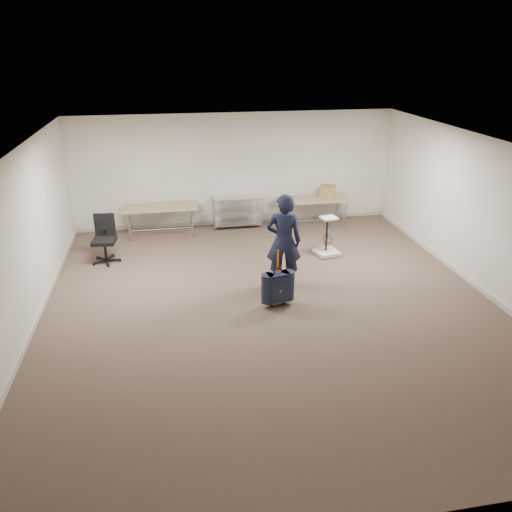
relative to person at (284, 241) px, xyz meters
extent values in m
plane|color=#48372B|center=(-0.38, -0.75, -0.91)|extent=(9.00, 9.00, 0.00)
plane|color=beige|center=(-0.38, 3.75, 0.49)|extent=(8.00, 0.00, 8.00)
plane|color=beige|center=(-0.38, -5.25, 0.49)|extent=(8.00, 0.00, 8.00)
plane|color=beige|center=(-4.38, -0.75, 0.49)|extent=(0.00, 9.00, 9.00)
plane|color=beige|center=(3.62, -0.75, 0.49)|extent=(0.00, 9.00, 9.00)
plane|color=silver|center=(-0.38, -0.75, 1.89)|extent=(8.00, 8.00, 0.00)
cube|color=#B9B4A6|center=(-0.38, 3.74, -0.86)|extent=(8.00, 0.02, 0.10)
cube|color=#B9B4A6|center=(-4.37, -0.75, -0.86)|extent=(0.02, 9.00, 0.10)
cube|color=#B9B4A6|center=(3.61, -0.75, -0.86)|extent=(0.02, 9.00, 0.10)
cube|color=#9D8A60|center=(-2.28, 3.20, -0.20)|extent=(1.80, 0.75, 0.03)
cylinder|color=#919399|center=(-2.28, 3.20, -0.76)|extent=(1.50, 0.02, 0.02)
cylinder|color=#919399|center=(-3.03, 2.90, -0.57)|extent=(0.13, 0.04, 0.69)
cylinder|color=#919399|center=(-1.53, 2.90, -0.57)|extent=(0.13, 0.04, 0.69)
cylinder|color=#919399|center=(-3.03, 3.50, -0.57)|extent=(0.13, 0.04, 0.69)
cylinder|color=#919399|center=(-1.53, 3.50, -0.57)|extent=(0.13, 0.04, 0.69)
cube|color=#9D8A60|center=(1.52, 3.20, -0.20)|extent=(1.80, 0.75, 0.03)
cylinder|color=#919399|center=(1.52, 3.20, -0.76)|extent=(1.50, 0.02, 0.02)
cylinder|color=#919399|center=(0.77, 2.90, -0.57)|extent=(0.13, 0.04, 0.69)
cylinder|color=#919399|center=(2.27, 2.90, -0.57)|extent=(0.13, 0.04, 0.69)
cylinder|color=#919399|center=(0.77, 3.50, -0.57)|extent=(0.13, 0.04, 0.69)
cylinder|color=#919399|center=(2.27, 3.50, -0.57)|extent=(0.13, 0.04, 0.69)
cylinder|color=silver|center=(-0.98, 3.23, -0.51)|extent=(0.02, 0.02, 0.80)
cylinder|color=silver|center=(0.22, 3.23, -0.51)|extent=(0.02, 0.02, 0.80)
cylinder|color=silver|center=(-0.98, 3.68, -0.51)|extent=(0.02, 0.02, 0.80)
cylinder|color=silver|center=(0.22, 3.68, -0.51)|extent=(0.02, 0.02, 0.80)
cube|color=silver|center=(-0.38, 3.45, -0.81)|extent=(1.20, 0.45, 0.02)
cube|color=silver|center=(-0.38, 3.45, -0.46)|extent=(1.20, 0.45, 0.02)
cube|color=silver|center=(-0.38, 3.45, -0.13)|extent=(1.20, 0.45, 0.01)
imported|color=black|center=(0.00, 0.00, 0.00)|extent=(0.74, 0.55, 1.83)
cube|color=#151F2F|center=(-0.28, -0.78, -0.54)|extent=(0.42, 0.29, 0.54)
cube|color=black|center=(-0.28, -0.76, -0.83)|extent=(0.37, 0.21, 0.03)
cylinder|color=black|center=(-0.40, -0.80, -0.88)|extent=(0.04, 0.08, 0.07)
cylinder|color=black|center=(-0.15, -0.76, -0.88)|extent=(0.04, 0.08, 0.07)
torus|color=black|center=(-0.28, -0.78, -0.24)|extent=(0.17, 0.05, 0.17)
cube|color=orange|center=(-0.28, -0.76, -0.05)|extent=(0.04, 0.01, 0.41)
cylinder|color=black|center=(-3.47, 1.76, -0.87)|extent=(0.61, 0.61, 0.09)
cylinder|color=black|center=(-3.47, 1.76, -0.66)|extent=(0.06, 0.06, 0.41)
cube|color=black|center=(-3.47, 1.76, -0.43)|extent=(0.52, 0.52, 0.08)
cube|color=black|center=(-3.44, 1.99, -0.15)|extent=(0.43, 0.11, 0.49)
cube|color=beige|center=(1.30, 1.30, -0.86)|extent=(0.56, 0.56, 0.08)
cylinder|color=black|center=(1.11, 1.11, -0.90)|extent=(0.06, 0.06, 0.04)
cylinder|color=black|center=(1.30, 1.35, -0.44)|extent=(0.05, 0.05, 0.77)
cube|color=beige|center=(1.30, 1.30, -0.05)|extent=(0.39, 0.35, 0.04)
torus|color=blue|center=(1.35, 1.22, -0.34)|extent=(0.26, 0.14, 0.24)
cube|color=#976546|center=(1.90, 3.29, -0.04)|extent=(0.46, 0.41, 0.29)
camera|label=1|loc=(-2.04, -8.44, 3.41)|focal=35.00mm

